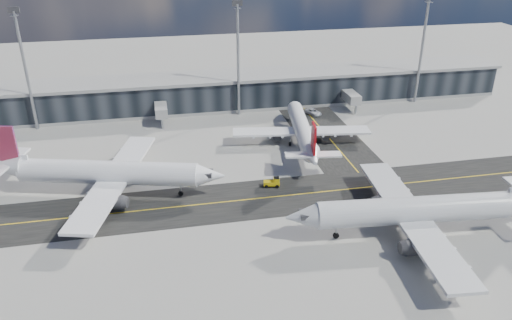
% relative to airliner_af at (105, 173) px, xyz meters
% --- Properties ---
extents(ground, '(300.00, 300.00, 0.00)m').
position_rel_airliner_af_xyz_m(ground, '(31.13, -11.56, -4.30)').
color(ground, gray).
rests_on(ground, ground).
extents(taxiway_lanes, '(180.00, 63.00, 0.03)m').
position_rel_airliner_af_xyz_m(taxiway_lanes, '(35.04, -0.82, -4.29)').
color(taxiway_lanes, black).
rests_on(taxiway_lanes, ground).
extents(terminal_concourse, '(152.00, 19.80, 8.80)m').
position_rel_airliner_af_xyz_m(terminal_concourse, '(31.17, 43.37, -0.21)').
color(terminal_concourse, black).
rests_on(terminal_concourse, ground).
extents(floodlight_masts, '(102.50, 0.70, 28.90)m').
position_rel_airliner_af_xyz_m(floodlight_masts, '(31.13, 36.44, 11.30)').
color(floodlight_masts, gray).
rests_on(floodlight_masts, ground).
extents(airliner_af, '(43.41, 37.36, 13.03)m').
position_rel_airliner_af_xyz_m(airliner_af, '(0.00, 0.00, 0.00)').
color(airliner_af, white).
rests_on(airliner_af, ground).
extents(airliner_redtail, '(31.47, 36.76, 10.90)m').
position_rel_airliner_af_xyz_m(airliner_redtail, '(41.74, 14.15, -0.71)').
color(airliner_redtail, white).
rests_on(airliner_redtail, ground).
extents(airliner_near, '(44.16, 37.70, 13.07)m').
position_rel_airliner_af_xyz_m(airliner_near, '(50.54, -23.67, 0.01)').
color(airliner_near, silver).
rests_on(airliner_near, ground).
extents(baggage_tug, '(3.25, 2.06, 1.90)m').
position_rel_airliner_af_xyz_m(baggage_tug, '(30.84, -3.67, -3.35)').
color(baggage_tug, yellow).
rests_on(baggage_tug, ground).
extents(service_van, '(4.11, 5.67, 1.43)m').
position_rel_airliner_af_xyz_m(service_van, '(50.18, 32.44, -3.59)').
color(service_van, white).
rests_on(service_van, ground).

